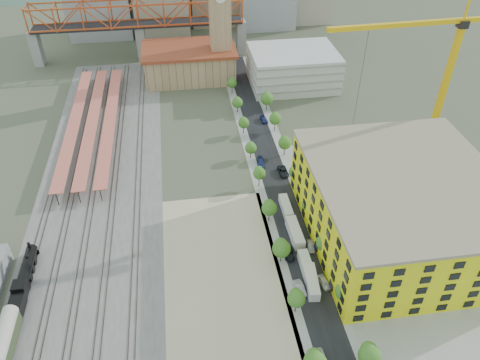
{
  "coord_description": "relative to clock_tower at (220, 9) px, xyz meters",
  "views": [
    {
      "loc": [
        -10.91,
        -101.6,
        86.55
      ],
      "look_at": [
        3.52,
        -3.84,
        10.0
      ],
      "focal_mm": 35.0,
      "sensor_mm": 36.0,
      "label": 1
    }
  ],
  "objects": [
    {
      "name": "ground",
      "position": [
        -8.0,
        -79.99,
        -28.7
      ],
      "size": [
        400.0,
        400.0,
        0.0
      ],
      "primitive_type": "plane",
      "color": "#474C38",
      "rests_on": "ground"
    },
    {
      "name": "ballast_strip",
      "position": [
        -44.0,
        -62.49,
        -28.67
      ],
      "size": [
        36.0,
        165.0,
        0.06
      ],
      "primitive_type": "cube",
      "color": "#605E59",
      "rests_on": "ground"
    },
    {
      "name": "dirt_lot",
      "position": [
        -12.0,
        -111.49,
        -28.67
      ],
      "size": [
        28.0,
        67.0,
        0.06
      ],
      "primitive_type": "cube",
      "color": "tan",
      "rests_on": "ground"
    },
    {
      "name": "street_asphalt",
      "position": [
        8.0,
        -64.99,
        -28.67
      ],
      "size": [
        12.0,
        170.0,
        0.06
      ],
      "primitive_type": "cube",
      "color": "black",
      "rests_on": "ground"
    },
    {
      "name": "sidewalk_west",
      "position": [
        2.5,
        -64.99,
        -28.68
      ],
      "size": [
        3.0,
        170.0,
        0.04
      ],
      "primitive_type": "cube",
      "color": "gray",
      "rests_on": "ground"
    },
    {
      "name": "sidewalk_east",
      "position": [
        13.5,
        -64.99,
        -28.68
      ],
      "size": [
        3.0,
        170.0,
        0.04
      ],
      "primitive_type": "cube",
      "color": "gray",
      "rests_on": "ground"
    },
    {
      "name": "construction_pad",
      "position": [
        37.0,
        -99.99,
        -28.67
      ],
      "size": [
        50.0,
        90.0,
        0.06
      ],
      "primitive_type": "cube",
      "color": "gray",
      "rests_on": "ground"
    },
    {
      "name": "rail_tracks",
      "position": [
        -45.8,
        -62.49,
        -28.55
      ],
      "size": [
        26.56,
        160.0,
        0.18
      ],
      "color": "#382B23",
      "rests_on": "ground"
    },
    {
      "name": "platform_canopies",
      "position": [
        -49.0,
        -34.99,
        -24.7
      ],
      "size": [
        16.0,
        80.0,
        4.12
      ],
      "color": "#D75C52",
      "rests_on": "ground"
    },
    {
      "name": "station_hall",
      "position": [
        -13.0,
        2.01,
        -22.03
      ],
      "size": [
        38.0,
        24.0,
        13.1
      ],
      "color": "tan",
      "rests_on": "ground"
    },
    {
      "name": "clock_tower",
      "position": [
        0.0,
        0.0,
        0.0
      ],
      "size": [
        12.0,
        12.0,
        52.0
      ],
      "color": "tan",
      "rests_on": "ground"
    },
    {
      "name": "parking_garage",
      "position": [
        28.0,
        -9.99,
        -21.7
      ],
      "size": [
        34.0,
        26.0,
        14.0
      ],
      "primitive_type": "cube",
      "color": "silver",
      "rests_on": "ground"
    },
    {
      "name": "truss_bridge",
      "position": [
        -33.0,
        25.01,
        -9.83
      ],
      "size": [
        94.0,
        9.6,
        25.6
      ],
      "color": "gray",
      "rests_on": "ground"
    },
    {
      "name": "construction_building",
      "position": [
        34.0,
        -99.99,
        -19.29
      ],
      "size": [
        44.6,
        50.6,
        18.8
      ],
      "color": "yellow",
      "rests_on": "ground"
    },
    {
      "name": "street_trees",
      "position": [
        8.0,
        -74.99,
        -28.7
      ],
      "size": [
        15.4,
        124.4,
        8.0
      ],
      "color": "#3A6E21",
      "rests_on": "ground"
    },
    {
      "name": "distant_hills",
      "position": [
        37.28,
        180.01,
        -108.23
      ],
      "size": [
        647.0,
        264.0,
        227.0
      ],
      "color": "#4C6B59",
      "rests_on": "ground"
    },
    {
      "name": "locomotive",
      "position": [
        -58.0,
        -103.54,
        -26.59
      ],
      "size": [
        2.92,
        22.54,
        5.64
      ],
      "color": "black",
      "rests_on": "ground"
    },
    {
      "name": "coach",
      "position": [
        -58.0,
        -123.14,
        -25.56
      ],
      "size": [
        3.23,
        18.78,
        5.9
      ],
      "color": "#2A391F",
      "rests_on": "ground"
    },
    {
      "name": "tower_crane",
      "position": [
        52.15,
        -71.43,
        4.21
      ],
      "size": [
        49.96,
        4.06,
        53.32
      ],
      "color": "yellow",
      "rests_on": "ground"
    },
    {
      "name": "site_trailer_a",
      "position": [
        8.0,
        -113.4,
        -27.37
      ],
      "size": [
        3.61,
        9.9,
        2.65
      ],
      "primitive_type": "cube",
      "rotation": [
        0.0,
        0.0,
        -0.11
      ],
      "color": "silver",
      "rests_on": "ground"
    },
    {
      "name": "site_trailer_b",
      "position": [
        8.0,
        -108.88,
        -27.39
      ],
      "size": [
        2.62,
        9.59,
        2.62
      ],
      "primitive_type": "cube",
      "rotation": [
        0.0,
        0.0,
        -0.01
      ],
      "color": "silver",
      "rests_on": "ground"
    },
    {
      "name": "site_trailer_c",
      "position": [
        8.0,
        -97.13,
        -27.27
      ],
      "size": [
        2.91,
        10.48,
        2.86
      ],
      "primitive_type": "cube",
      "rotation": [
        0.0,
        0.0,
        0.02
      ],
      "color": "silver",
      "rests_on": "ground"
    },
    {
      "name": "site_trailer_d",
      "position": [
        8.0,
        -86.6,
        -27.47
      ],
      "size": [
        2.37,
        8.94,
        2.45
      ],
      "primitive_type": "cube",
      "rotation": [
        0.0,
        0.0,
        -0.0
      ],
      "color": "silver",
      "rests_on": "ground"
    },
    {
      "name": "car_0",
      "position": [
        5.0,
        -132.32,
        -27.94
      ],
      "size": [
        2.07,
        4.56,
        1.52
      ],
      "primitive_type": "imported",
      "rotation": [
        0.0,
        0.0,
        0.06
      ],
      "color": "silver",
      "rests_on": "ground"
    },
    {
      "name": "car_1",
      "position": [
        5.0,
        -114.46,
        -27.91
      ],
      "size": [
        2.27,
        4.98,
        1.58
      ],
      "primitive_type": "imported",
      "rotation": [
        0.0,
        0.0,
        0.13
      ],
      "color": "#A3A2A8",
      "rests_on": "ground"
    },
    {
      "name": "car_2",
      "position": [
        5.0,
        -103.4,
        -27.98
      ],
      "size": [
        2.82,
        5.34,
        1.43
      ],
      "primitive_type": "imported",
      "rotation": [
        0.0,
        0.0,
        -0.09
      ],
      "color": "black",
      "rests_on": "ground"
    },
    {
      "name": "car_3",
      "position": [
        5.0,
        -64.19,
        -27.89
      ],
      "size": [
        2.85,
        5.75,
        1.61
      ],
      "primitive_type": "imported",
      "rotation": [
        0.0,
        0.0,
        -0.11
      ],
      "color": "navy",
      "rests_on": "ground"
    },
    {
      "name": "car_4",
      "position": [
        11.0,
        -113.63,
        -27.9
      ],
      "size": [
        2.64,
        4.9,
        1.58
      ],
      "primitive_type": "imported",
      "rotation": [
        0.0,
        0.0,
        0.17
      ],
      "color": "silver",
      "rests_on": "ground"
    },
    {
      "name": "car_5",
      "position": [
        11.0,
        -101.79,
        -27.99
      ],
      "size": [
        2.02,
        4.45,
        1.42
      ],
      "primitive_type": "imported",
      "rotation": [
        0.0,
        0.0,
        -0.12
      ],
      "color": "gray",
      "rests_on": "ground"
    },
    {
      "name": "car_6",
      "position": [
        11.0,
        -69.83,
        -27.89
      ],
      "size": [
        2.97,
        5.91,
        1.61
      ],
      "primitive_type": "imported",
      "rotation": [
        0.0,
        0.0,
        0.05
      ],
      "color": "black",
      "rests_on": "ground"
    },
    {
      "name": "car_7",
      "position": [
        11.0,
        -38.02,
        -27.98
      ],
      "size": [
        2.54,
        5.16,
        1.44
      ],
      "primitive_type": "imported",
      "rotation": [
        0.0,
        0.0,
        0.11
      ],
      "color": "navy",
      "rests_on": "ground"
    }
  ]
}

